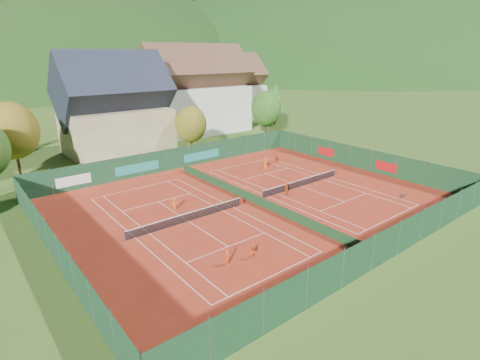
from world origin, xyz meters
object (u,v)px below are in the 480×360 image
(player_right_far_b, at_px, (276,159))
(player_right_far_a, at_px, (266,163))
(player_left_mid, at_px, (252,253))
(hotel_block_b, at_px, (228,92))
(player_right_near, at_px, (286,190))
(ball_hopper, at_px, (403,195))
(player_left_near, at_px, (227,258))
(player_left_far, at_px, (174,204))
(hotel_block_a, at_px, (196,95))
(chalet, at_px, (115,112))

(player_right_far_b, bearing_deg, player_right_far_a, 17.26)
(player_left_mid, bearing_deg, player_right_far_b, 80.21)
(hotel_block_b, height_order, player_right_near, hotel_block_b)
(ball_hopper, xyz_separation_m, player_left_near, (-23.30, 1.41, 0.10))
(player_left_far, bearing_deg, hotel_block_a, -94.35)
(player_right_near, relative_size, player_right_far_a, 0.98)
(ball_hopper, height_order, player_right_far_b, player_right_far_b)
(chalet, distance_m, player_right_near, 32.53)
(player_left_far, bearing_deg, player_left_mid, 121.15)
(ball_hopper, relative_size, player_left_mid, 0.66)
(chalet, bearing_deg, ball_hopper, -67.58)
(player_left_far, xyz_separation_m, player_right_near, (11.85, -4.52, 0.09))
(hotel_block_a, distance_m, player_left_near, 52.00)
(ball_hopper, height_order, player_left_far, player_left_far)
(player_left_near, height_order, player_right_near, player_right_near)
(hotel_block_a, distance_m, player_left_far, 40.89)
(player_right_far_b, bearing_deg, chalet, -54.39)
(player_left_far, bearing_deg, player_right_near, -169.33)
(ball_hopper, bearing_deg, player_right_near, 136.46)
(player_right_far_b, bearing_deg, player_left_far, 15.03)
(ball_hopper, relative_size, player_right_far_b, 0.59)
(hotel_block_a, xyz_separation_m, ball_hopper, (-2.46, -46.07, -6.83))
(player_right_far_b, bearing_deg, player_left_mid, 41.09)
(player_left_mid, relative_size, player_right_near, 0.78)
(hotel_block_a, distance_m, ball_hopper, 46.64)
(chalet, relative_size, ball_hopper, 20.25)
(player_left_far, distance_m, player_right_near, 12.68)
(chalet, xyz_separation_m, player_right_near, (7.18, -31.19, -5.85))
(hotel_block_b, xyz_separation_m, player_right_far_b, (-17.46, -34.81, -5.95))
(player_right_near, xyz_separation_m, player_right_far_a, (5.37, 9.39, 0.01))
(player_left_near, relative_size, player_left_mid, 1.09)
(player_right_near, height_order, player_right_far_b, player_right_near)
(player_left_near, bearing_deg, player_right_far_b, -5.57)
(chalet, height_order, player_left_mid, chalet)
(hotel_block_a, height_order, player_left_far, hotel_block_a)
(player_left_mid, distance_m, player_left_far, 12.56)
(player_right_far_a, distance_m, player_right_far_b, 3.15)
(player_left_near, relative_size, player_right_far_a, 0.84)
(player_left_mid, bearing_deg, player_right_far_a, 83.18)
(hotel_block_b, bearing_deg, player_left_mid, -125.35)
(player_right_far_a, bearing_deg, player_left_far, -8.00)
(player_left_near, height_order, player_right_far_a, player_right_far_a)
(hotel_block_a, relative_size, player_left_mid, 17.84)
(player_left_near, xyz_separation_m, player_right_far_a, (19.31, 16.87, 0.13))
(hotel_block_a, distance_m, player_left_mid, 51.53)
(player_left_far, distance_m, player_right_far_b, 21.03)
(hotel_block_a, bearing_deg, player_left_near, -119.98)
(player_left_mid, height_order, player_right_near, player_right_near)
(player_left_far, height_order, player_right_far_a, player_right_far_a)
(hotel_block_a, height_order, player_right_near, hotel_block_a)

